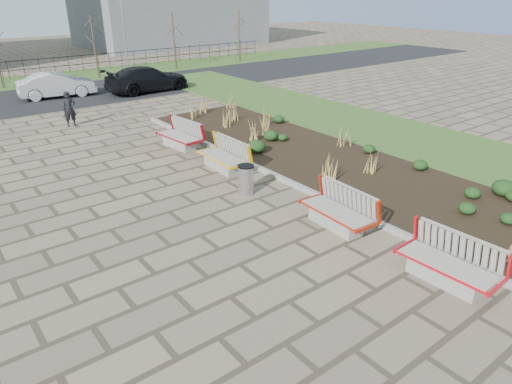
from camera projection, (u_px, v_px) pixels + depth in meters
ground at (289, 301)px, 9.02m from camera, size 120.00×120.00×0.00m
planting_bed at (327, 162)px, 16.10m from camera, size 4.50×18.00×0.10m
planting_curb at (277, 177)px, 14.79m from camera, size 0.16×18.00×0.15m
grass_verge_near at (408, 138)px, 18.77m from camera, size 5.00×38.00×0.04m
road at (21, 101)px, 24.86m from camera, size 80.00×7.00×0.02m
bench_a at (447, 262)px, 9.40m from camera, size 0.98×2.13×1.00m
bench_b at (336, 209)px, 11.64m from camera, size 1.01×2.14×1.00m
bench_c at (222, 155)px, 15.39m from camera, size 0.91×2.10×1.00m
bench_d at (179, 135)px, 17.55m from camera, size 1.11×2.18×1.00m
litter_bin at (246, 180)px, 13.58m from camera, size 0.48×0.48×0.88m
pedestrian at (69, 109)px, 20.13m from camera, size 0.61×0.44×1.54m
car_silver at (57, 85)px, 25.57m from camera, size 4.27×1.97×1.36m
car_black at (147, 79)px, 26.98m from camera, size 5.14×2.34×1.46m
tree_d at (95, 47)px, 30.64m from camera, size 1.40×1.40×4.00m
tree_e at (174, 41)px, 34.00m from camera, size 1.40×1.40×4.00m
tree_f at (239, 36)px, 37.36m from camera, size 1.40×1.40×4.00m
lamp_east at (124, 30)px, 30.99m from camera, size 0.24×0.60×6.00m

